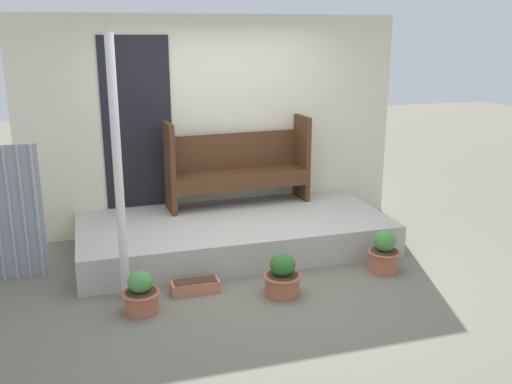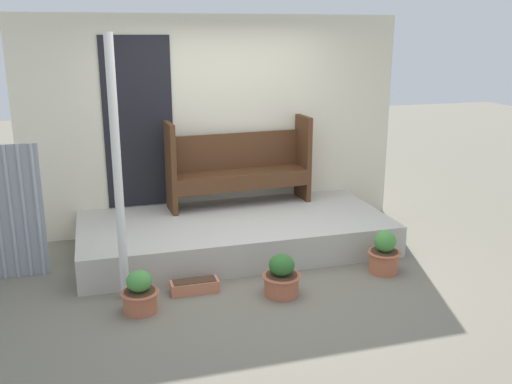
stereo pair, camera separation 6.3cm
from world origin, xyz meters
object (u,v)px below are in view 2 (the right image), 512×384
(support_post, at_px, (117,173))
(bench, at_px, (239,163))
(flower_pot_left, at_px, (140,294))
(planter_box_rect, at_px, (195,286))
(flower_pot_middle, at_px, (282,278))
(flower_pot_right, at_px, (384,254))

(support_post, distance_m, bench, 2.15)
(flower_pot_left, relative_size, planter_box_rect, 0.84)
(flower_pot_middle, bearing_deg, bench, 87.83)
(flower_pot_left, bearing_deg, support_post, 109.68)
(support_post, relative_size, planter_box_rect, 5.22)
(flower_pot_middle, xyz_separation_m, flower_pot_right, (1.18, 0.20, 0.02))
(planter_box_rect, bearing_deg, bench, 61.58)
(flower_pot_left, height_order, planter_box_rect, flower_pot_left)
(bench, height_order, flower_pot_left, bench)
(support_post, xyz_separation_m, bench, (1.49, 1.51, -0.34))
(bench, relative_size, flower_pot_left, 4.55)
(flower_pot_right, bearing_deg, flower_pot_left, -176.13)
(bench, bearing_deg, support_post, -137.87)
(bench, relative_size, planter_box_rect, 3.82)
(flower_pot_left, height_order, flower_pot_right, flower_pot_right)
(flower_pot_left, distance_m, flower_pot_middle, 1.31)
(support_post, height_order, planter_box_rect, support_post)
(flower_pot_right, bearing_deg, planter_box_rect, 177.64)
(bench, distance_m, flower_pot_middle, 1.98)
(bench, height_order, flower_pot_middle, bench)
(support_post, relative_size, flower_pot_middle, 5.99)
(support_post, relative_size, flower_pot_left, 6.23)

